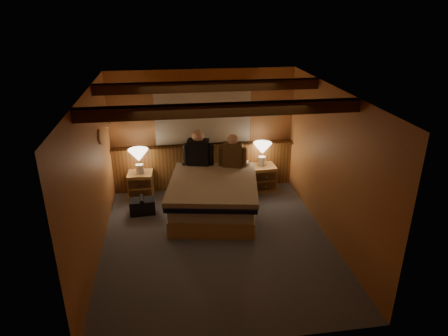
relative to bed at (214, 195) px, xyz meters
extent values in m
plane|color=#4B4F59|center=(-0.06, -0.96, -0.34)|extent=(4.20, 4.20, 0.00)
plane|color=#DB9F52|center=(-0.06, -0.96, 2.06)|extent=(4.20, 4.20, 0.00)
plane|color=#BF7F44|center=(-0.06, 1.14, 0.86)|extent=(3.60, 0.00, 3.60)
plane|color=#BF7F44|center=(-1.86, -0.96, 0.86)|extent=(0.00, 4.20, 4.20)
plane|color=#BF7F44|center=(1.74, -0.96, 0.86)|extent=(0.00, 4.20, 4.20)
plane|color=#BF7F44|center=(-0.06, -3.06, 0.86)|extent=(3.60, 0.00, 3.60)
cube|color=brown|center=(-0.06, 1.08, 0.11)|extent=(3.60, 0.12, 0.90)
cube|color=brown|center=(-0.06, 1.02, 0.58)|extent=(3.60, 0.22, 0.04)
cylinder|color=#4B2912|center=(-0.06, 1.06, 1.71)|extent=(2.10, 0.05, 0.05)
sphere|color=#4B2912|center=(-1.11, 1.06, 1.71)|extent=(0.08, 0.08, 0.08)
sphere|color=#4B2912|center=(0.99, 1.06, 1.71)|extent=(0.08, 0.08, 0.08)
cube|color=beige|center=(-0.06, 1.07, 1.16)|extent=(1.85, 0.08, 1.05)
cube|color=#4B2912|center=(-0.06, -1.56, 1.97)|extent=(3.60, 0.15, 0.16)
cube|color=#4B2912|center=(-0.06, -0.06, 1.97)|extent=(3.60, 0.15, 0.16)
cylinder|color=silver|center=(-1.80, 0.64, 1.41)|extent=(0.03, 0.55, 0.03)
torus|color=silver|center=(-1.77, 0.49, 1.29)|extent=(0.01, 0.21, 0.21)
torus|color=silver|center=(-1.77, 0.72, 1.29)|extent=(0.01, 0.21, 0.21)
cube|color=#A67D53|center=(1.29, 1.12, 1.21)|extent=(0.30, 0.03, 0.25)
cube|color=beige|center=(1.29, 1.11, 1.21)|extent=(0.24, 0.01, 0.19)
cube|color=tan|center=(0.00, 0.02, -0.20)|extent=(1.72, 2.11, 0.28)
cube|color=silver|center=(0.00, 0.02, 0.05)|extent=(1.68, 2.06, 0.23)
cube|color=black|center=(-0.04, -0.22, 0.19)|extent=(1.72, 1.74, 0.08)
cube|color=tan|center=(-0.02, -0.09, 0.26)|extent=(1.79, 1.94, 0.11)
cube|color=silver|center=(-0.22, 0.80, 0.24)|extent=(0.61, 0.41, 0.15)
cube|color=silver|center=(0.48, 0.68, 0.24)|extent=(0.61, 0.41, 0.15)
cube|color=tan|center=(-1.33, 0.81, -0.09)|extent=(0.49, 0.44, 0.51)
cube|color=brown|center=(-1.34, 0.61, 0.02)|extent=(0.42, 0.04, 0.18)
cube|color=brown|center=(-1.34, 0.61, -0.19)|extent=(0.42, 0.04, 0.18)
cylinder|color=silver|center=(-1.34, 0.61, 0.02)|extent=(0.03, 0.03, 0.03)
cylinder|color=silver|center=(-1.34, 0.61, -0.19)|extent=(0.03, 0.03, 0.03)
cube|color=tan|center=(1.11, 0.81, -0.08)|extent=(0.49, 0.44, 0.52)
cube|color=brown|center=(1.11, 0.61, 0.02)|extent=(0.42, 0.04, 0.18)
cube|color=brown|center=(1.11, 0.61, -0.19)|extent=(0.42, 0.04, 0.18)
cylinder|color=silver|center=(1.11, 0.61, 0.02)|extent=(0.03, 0.03, 0.03)
cylinder|color=silver|center=(1.11, 0.61, -0.19)|extent=(0.03, 0.03, 0.03)
cylinder|color=white|center=(-1.32, 0.77, 0.26)|extent=(0.15, 0.15, 0.19)
cylinder|color=silver|center=(-1.32, 0.77, 0.39)|extent=(0.03, 0.03, 0.10)
cone|color=beige|center=(-1.32, 0.77, 0.55)|extent=(0.38, 0.38, 0.23)
cylinder|color=white|center=(1.08, 0.83, 0.27)|extent=(0.14, 0.14, 0.18)
cylinder|color=silver|center=(1.08, 0.83, 0.39)|extent=(0.02, 0.02, 0.10)
cone|color=beige|center=(1.08, 0.83, 0.54)|extent=(0.36, 0.36, 0.22)
cube|color=black|center=(-0.20, 0.72, 0.55)|extent=(0.44, 0.31, 0.52)
cylinder|color=black|center=(-0.42, 0.77, 0.51)|extent=(0.13, 0.13, 0.42)
cylinder|color=black|center=(0.03, 0.67, 0.51)|extent=(0.13, 0.13, 0.42)
sphere|color=#E0A786|center=(-0.20, 0.72, 0.89)|extent=(0.23, 0.23, 0.23)
cube|color=#503820|center=(0.43, 0.55, 0.53)|extent=(0.41, 0.31, 0.48)
cylinder|color=#503820|center=(0.23, 0.61, 0.49)|extent=(0.12, 0.12, 0.39)
cylinder|color=#503820|center=(0.64, 0.49, 0.49)|extent=(0.12, 0.12, 0.39)
sphere|color=#E0A786|center=(0.43, 0.55, 0.84)|extent=(0.21, 0.21, 0.21)
cube|color=black|center=(-1.28, 0.14, -0.21)|extent=(0.46, 0.30, 0.27)
cylinder|color=black|center=(-1.28, 0.14, -0.06)|extent=(0.09, 0.27, 0.07)
camera|label=1|loc=(-0.75, -6.38, 3.23)|focal=32.00mm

